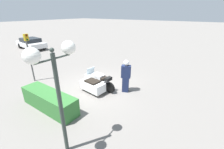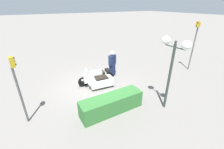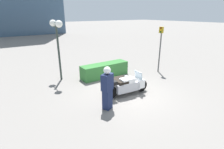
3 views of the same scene
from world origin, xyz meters
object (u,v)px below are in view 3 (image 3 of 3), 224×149
Objects in this scene: officer_rider at (107,87)px; twin_lamp_post at (57,32)px; police_motorcycle at (124,84)px; traffic_light_near at (160,43)px; hedge_bush_curbside at (105,70)px.

officer_rider is 0.53× the size of twin_lamp_post.
police_motorcycle is 0.80× the size of traffic_light_near.
police_motorcycle is at bearing -61.55° from twin_lamp_post.
hedge_bush_curbside is (2.10, 3.52, -0.57)m from officer_rider.
twin_lamp_post is at bearing 156.53° from hedge_bush_curbside.
police_motorcycle is 4.62m from traffic_light_near.
hedge_bush_curbside is (0.50, 2.64, -0.03)m from police_motorcycle.
officer_rider is 0.60× the size of hedge_bush_curbside.
officer_rider is 6.23m from traffic_light_near.
police_motorcycle is 1.90m from officer_rider.
police_motorcycle reaches higher than hedge_bush_curbside.
twin_lamp_post is (-0.42, 4.61, 1.90)m from officer_rider.
officer_rider is at bearing -84.78° from twin_lamp_post.
officer_rider is 5.00m from twin_lamp_post.
traffic_light_near reaches higher than officer_rider.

